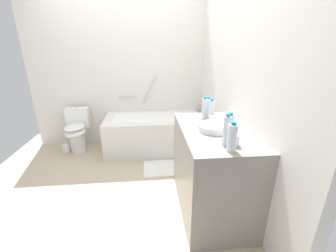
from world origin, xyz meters
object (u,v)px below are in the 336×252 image
at_px(drinking_glass_1, 212,119).
at_px(bath_mat, 166,168).
at_px(water_bottle_3, 232,138).
at_px(bathtub, 154,132).
at_px(toilet_paper_roll, 66,148).
at_px(toilet, 77,130).
at_px(water_bottle_4, 204,109).
at_px(water_bottle_1, 208,108).
at_px(water_bottle_5, 229,127).
at_px(drinking_glass_0, 235,140).
at_px(sink_faucet, 232,126).
at_px(water_bottle_2, 226,131).
at_px(water_bottle_0, 211,110).
at_px(sink_basin, 213,127).

bearing_deg(drinking_glass_1, bath_mat, 124.80).
bearing_deg(water_bottle_3, drinking_glass_1, 86.05).
xyz_separation_m(bathtub, toilet_paper_roll, (-1.44, 0.04, -0.24)).
xyz_separation_m(toilet, water_bottle_4, (1.76, -1.19, 0.64)).
bearing_deg(water_bottle_1, bath_mat, 135.66).
height_order(water_bottle_5, drinking_glass_0, water_bottle_5).
bearing_deg(drinking_glass_1, sink_faucet, -60.92).
distance_m(water_bottle_2, water_bottle_5, 0.12).
relative_size(toilet, water_bottle_2, 2.70).
distance_m(water_bottle_1, toilet_paper_roll, 2.47).
distance_m(sink_faucet, bath_mat, 1.35).
distance_m(sink_faucet, water_bottle_3, 0.46).
bearing_deg(water_bottle_0, water_bottle_3, -94.11).
distance_m(sink_basin, water_bottle_5, 0.24).
relative_size(water_bottle_3, toilet_paper_roll, 1.82).
xyz_separation_m(toilet, water_bottle_1, (1.81, -1.13, 0.64)).
distance_m(sink_basin, water_bottle_4, 0.36).
distance_m(sink_basin, bath_mat, 1.29).
relative_size(sink_faucet, water_bottle_1, 0.67).
xyz_separation_m(water_bottle_0, water_bottle_4, (-0.06, 0.05, 0.00)).
bearing_deg(water_bottle_0, toilet, 145.64).
relative_size(water_bottle_3, water_bottle_5, 0.97).
relative_size(water_bottle_0, water_bottle_4, 0.96).
bearing_deg(water_bottle_5, water_bottle_4, 96.38).
height_order(sink_faucet, bath_mat, sink_faucet).
height_order(water_bottle_0, drinking_glass_1, water_bottle_0).
relative_size(water_bottle_2, toilet_paper_roll, 2.06).
relative_size(water_bottle_5, drinking_glass_0, 2.68).
distance_m(water_bottle_1, drinking_glass_0, 0.75).
distance_m(water_bottle_0, water_bottle_5, 0.52).
xyz_separation_m(water_bottle_5, bath_mat, (-0.44, 1.05, -0.99)).
bearing_deg(water_bottle_5, sink_basin, 106.52).
height_order(toilet, water_bottle_3, water_bottle_3).
relative_size(toilet, sink_basin, 2.45).
relative_size(water_bottle_3, water_bottle_4, 0.94).
bearing_deg(water_bottle_5, toilet_paper_roll, 139.62).
distance_m(water_bottle_5, drinking_glass_1, 0.44).
distance_m(sink_basin, water_bottle_0, 0.32).
height_order(drinking_glass_0, toilet_paper_roll, drinking_glass_0).
bearing_deg(water_bottle_1, sink_basin, -97.50).
bearing_deg(water_bottle_1, water_bottle_2, -94.11).
xyz_separation_m(water_bottle_5, drinking_glass_1, (-0.01, 0.44, -0.07)).
height_order(bathtub, bath_mat, bathtub).
xyz_separation_m(water_bottle_4, drinking_glass_0, (0.07, -0.69, -0.07)).
bearing_deg(water_bottle_5, water_bottle_2, -121.91).
height_order(sink_basin, water_bottle_2, water_bottle_2).
relative_size(sink_faucet, water_bottle_3, 0.66).
relative_size(sink_basin, water_bottle_5, 1.21).
relative_size(sink_basin, sink_faucet, 1.88).
bearing_deg(water_bottle_3, water_bottle_0, 85.89).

